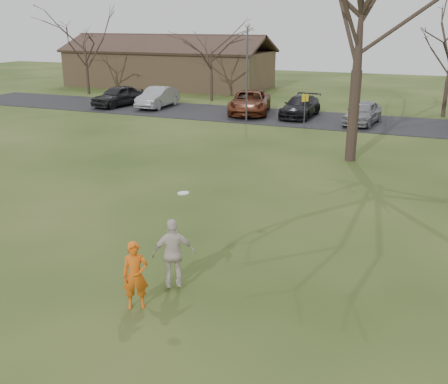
{
  "coord_description": "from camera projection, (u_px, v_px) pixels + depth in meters",
  "views": [
    {
      "loc": [
        5.57,
        -9.57,
        6.33
      ],
      "look_at": [
        0.0,
        4.0,
        1.5
      ],
      "focal_mm": 41.71,
      "sensor_mm": 36.0,
      "label": 1
    }
  ],
  "objects": [
    {
      "name": "car_2",
      "position": [
        250.0,
        102.0,
        36.97
      ],
      "size": [
        3.95,
        6.23,
        1.6
      ],
      "primitive_type": "imported",
      "rotation": [
        0.0,
        0.0,
        0.24
      ],
      "color": "#622C17",
      "rests_on": "parking_strip"
    },
    {
      "name": "car_3",
      "position": [
        300.0,
        107.0,
        35.72
      ],
      "size": [
        2.08,
        4.9,
        1.41
      ],
      "primitive_type": "imported",
      "rotation": [
        0.0,
        0.0,
        -0.02
      ],
      "color": "black",
      "rests_on": "parking_strip"
    },
    {
      "name": "lamp_post",
      "position": [
        247.0,
        60.0,
        33.09
      ],
      "size": [
        0.34,
        0.34,
        6.27
      ],
      "color": "#47474C",
      "rests_on": "ground"
    },
    {
      "name": "catching_play",
      "position": [
        174.0,
        253.0,
        12.58
      ],
      "size": [
        1.1,
        0.91,
        2.47
      ],
      "color": "silver",
      "rests_on": "ground"
    },
    {
      "name": "sign_yellow",
      "position": [
        305.0,
        104.0,
        31.99
      ],
      "size": [
        0.35,
        0.35,
        2.08
      ],
      "color": "#47474C",
      "rests_on": "ground"
    },
    {
      "name": "ground",
      "position": [
        160.0,
        300.0,
        12.39
      ],
      "size": [
        120.0,
        120.0,
        0.0
      ],
      "primitive_type": "plane",
      "color": "#1E380F",
      "rests_on": "ground"
    },
    {
      "name": "parking_strip",
      "position": [
        344.0,
        121.0,
        34.35
      ],
      "size": [
        62.0,
        6.5,
        0.04
      ],
      "primitive_type": "cube",
      "color": "black",
      "rests_on": "ground"
    },
    {
      "name": "building",
      "position": [
        169.0,
        67.0,
        52.39
      ],
      "size": [
        20.6,
        8.5,
        5.14
      ],
      "color": "#8C6D4C",
      "rests_on": "ground"
    },
    {
      "name": "car_4",
      "position": [
        363.0,
        113.0,
        33.2
      ],
      "size": [
        2.21,
        4.48,
        1.47
      ],
      "primitive_type": "imported",
      "rotation": [
        0.0,
        0.0,
        -0.11
      ],
      "color": "gray",
      "rests_on": "parking_strip"
    },
    {
      "name": "player_defender",
      "position": [
        135.0,
        275.0,
        11.85
      ],
      "size": [
        0.71,
        0.64,
        1.63
      ],
      "primitive_type": "imported",
      "rotation": [
        0.0,
        0.0,
        0.54
      ],
      "color": "orange",
      "rests_on": "ground"
    },
    {
      "name": "car_1",
      "position": [
        158.0,
        97.0,
        39.66
      ],
      "size": [
        1.79,
        4.7,
        1.53
      ],
      "primitive_type": "imported",
      "rotation": [
        0.0,
        0.0,
        0.04
      ],
      "color": "#95969A",
      "rests_on": "parking_strip"
    },
    {
      "name": "car_0",
      "position": [
        118.0,
        96.0,
        40.24
      ],
      "size": [
        2.68,
        4.88,
        1.57
      ],
      "primitive_type": "imported",
      "rotation": [
        0.0,
        0.0,
        -0.19
      ],
      "color": "black",
      "rests_on": "parking_strip"
    },
    {
      "name": "big_tree",
      "position": [
        362.0,
        5.0,
        22.66
      ],
      "size": [
        9.0,
        9.0,
        14.0
      ],
      "primitive_type": null,
      "color": "#352821",
      "rests_on": "ground"
    },
    {
      "name": "small_tree_row",
      "position": [
        425.0,
        58.0,
        36.01
      ],
      "size": [
        55.0,
        5.9,
        8.5
      ],
      "color": "#352821",
      "rests_on": "ground"
    }
  ]
}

